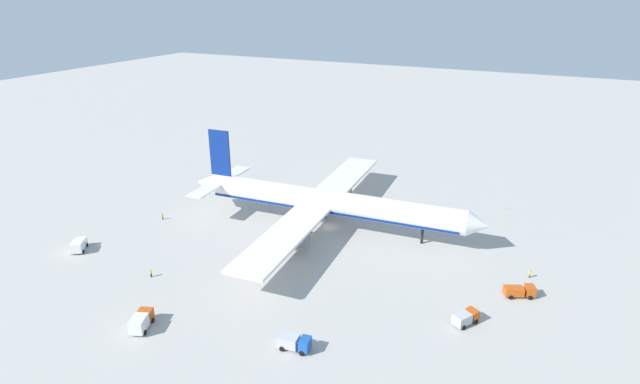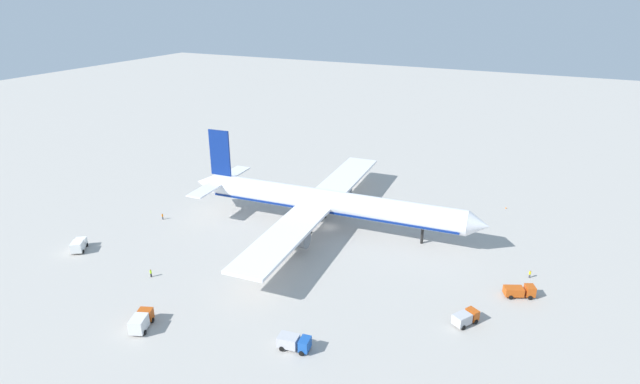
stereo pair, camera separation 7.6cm
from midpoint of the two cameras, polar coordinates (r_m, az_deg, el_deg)
The scene contains 14 objects.
ground_plane at distance 130.78m, azimuth 1.14°, elevation -4.01°, with size 600.00×600.00×0.00m, color #ADA8A0.
airliner at distance 128.34m, azimuth 0.53°, elevation -1.16°, with size 78.80×77.73×22.64m.
service_truck_0 at distance 109.82m, azimuth 21.61°, elevation -10.34°, with size 6.29×4.43×2.45m.
service_truck_1 at distance 131.65m, azimuth -25.62°, elevation -5.42°, with size 4.95×5.69×2.65m.
service_truck_3 at distance 99.05m, azimuth -19.57°, elevation -13.57°, with size 4.37×6.22×2.91m.
service_truck_4 at distance 98.60m, azimuth 16.09°, elevation -13.46°, with size 4.55×5.48×2.34m.
service_truck_5 at distance 89.46m, azimuth -2.95°, elevation -16.55°, with size 5.80×3.28×2.50m.
baggage_cart_0 at distance 163.81m, azimuth -9.91°, elevation 1.39°, with size 1.54×2.93×1.37m.
baggage_cart_1 at distance 164.41m, azimuth -12.06°, elevation 1.32°, with size 2.49×3.36×1.44m.
ground_worker_1 at distance 117.42m, azimuth 22.59°, elevation -8.54°, with size 0.55×0.55×1.74m.
ground_worker_2 at distance 141.22m, azimuth -17.37°, elevation -2.66°, with size 0.43×0.43×1.68m.
ground_worker_3 at distance 114.70m, azimuth -18.57°, elevation -8.68°, with size 0.46×0.46×1.78m.
traffic_cone_0 at distance 169.43m, azimuth 2.72°, elevation 2.22°, with size 0.36×0.36×0.55m, color orange.
traffic_cone_1 at distance 151.07m, azimuth 20.25°, elevation -1.65°, with size 0.36×0.36×0.55m, color orange.
Camera 1 is at (48.62, -107.31, 56.78)m, focal length 28.34 mm.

